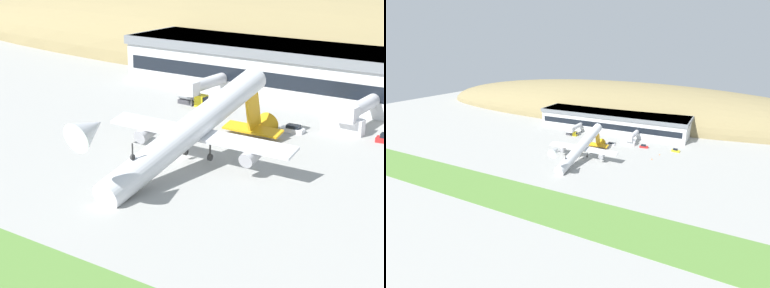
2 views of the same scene
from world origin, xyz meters
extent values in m
plane|color=#9E9E99|center=(0.00, 0.00, 0.00)|extent=(420.80, 420.80, 0.00)
ellipsoid|color=olive|center=(-16.92, 95.69, 0.00)|extent=(326.95, 83.37, 48.17)
cube|color=silver|center=(-1.15, 50.91, 5.68)|extent=(88.79, 21.40, 11.36)
cube|color=slate|center=(-1.15, 50.91, 10.34)|extent=(89.99, 22.60, 2.04)
cube|color=black|center=(-1.15, 40.16, 5.11)|extent=(85.24, 0.16, 3.18)
cylinder|color=silver|center=(-17.66, 33.93, 4.00)|extent=(2.60, 12.56, 2.60)
cube|color=silver|center=(-17.66, 27.65, 4.00)|extent=(3.38, 2.86, 2.86)
cylinder|color=slate|center=(-17.66, 28.15, 2.00)|extent=(0.36, 0.36, 4.00)
cylinder|color=silver|center=(17.32, 33.72, 4.00)|extent=(2.60, 12.99, 2.60)
cube|color=silver|center=(17.32, 27.23, 4.00)|extent=(3.38, 2.86, 2.86)
cylinder|color=slate|center=(17.32, 27.73, 2.00)|extent=(0.36, 0.36, 4.00)
cylinder|color=silver|center=(3.80, -2.23, 5.92)|extent=(4.30, 40.10, 13.52)
cone|color=silver|center=(3.80, -24.08, 11.14)|extent=(4.22, 5.58, 5.20)
cone|color=orange|center=(3.80, 20.04, 0.60)|extent=(4.22, 6.42, 5.40)
cube|color=orange|center=(3.80, 16.69, 5.70)|extent=(0.50, 5.77, 9.27)
cube|color=orange|center=(3.80, 16.90, 1.35)|extent=(11.19, 3.01, 1.05)
cube|color=silver|center=(3.80, -0.27, 4.70)|extent=(33.52, 3.61, 1.27)
cylinder|color=#9E9EA3|center=(-6.26, -0.80, 3.28)|extent=(2.30, 4.04, 3.07)
cylinder|color=#9E9EA3|center=(13.86, -0.80, 3.28)|extent=(2.30, 4.04, 3.07)
cylinder|color=#2D2D2D|center=(1.43, -0.27, 2.42)|extent=(0.28, 0.28, 2.20)
cylinder|color=#2D2D2D|center=(1.43, -0.27, 1.32)|extent=(0.45, 1.10, 1.10)
cylinder|color=#2D2D2D|center=(6.17, -0.27, 2.42)|extent=(0.28, 0.28, 2.20)
cylinder|color=#2D2D2D|center=(6.17, -0.27, 1.32)|extent=(0.45, 1.10, 1.10)
cylinder|color=#2D2D2D|center=(3.80, -15.91, 6.26)|extent=(0.22, 0.22, 1.98)
cylinder|color=#2D2D2D|center=(3.80, -15.91, 5.27)|extent=(0.30, 0.83, 0.82)
cube|color=silver|center=(8.38, 23.52, 0.39)|extent=(4.49, 2.06, 0.78)
cube|color=black|center=(8.60, 23.53, 1.10)|extent=(2.50, 1.68, 0.64)
cube|color=gold|center=(-15.97, 29.39, 1.24)|extent=(2.23, 2.34, 2.48)
cube|color=black|center=(-14.87, 29.34, 1.69)|extent=(0.16, 1.91, 1.09)
cube|color=#38383D|center=(-19.31, 29.53, 0.45)|extent=(4.63, 2.21, 0.90)
cylinder|color=#999EA3|center=(-19.31, 29.53, 1.97)|extent=(4.41, 2.31, 2.14)
cube|color=silver|center=(13.62, 28.15, 1.24)|extent=(2.52, 2.45, 2.48)
cube|color=black|center=(12.37, 28.11, 1.69)|extent=(0.15, 2.01, 1.09)
cube|color=silver|center=(17.41, 28.29, 1.49)|extent=(5.25, 2.55, 2.97)
camera|label=1|loc=(58.67, -79.07, 33.92)|focal=60.00mm
camera|label=2|loc=(61.75, -116.43, 50.37)|focal=28.00mm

